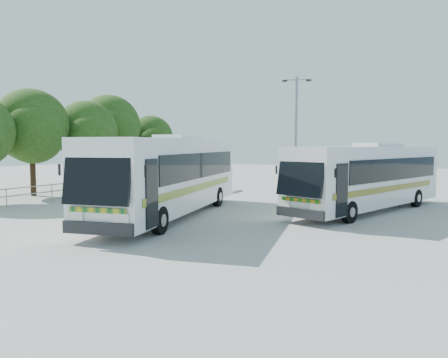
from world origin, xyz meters
The scene contains 10 objects.
ground centered at (0.00, 0.00, 0.00)m, with size 100.00×100.00×0.00m, color #A2A29D.
kerb_divider centered at (-2.30, 2.00, 0.07)m, with size 0.40×16.00×0.15m, color #B2B2AD.
railing centered at (-10.00, 4.00, 0.74)m, with size 0.06×22.00×1.00m.
tree_far_b centered at (-13.02, 1.20, 4.57)m, with size 5.33×5.03×6.96m.
tree_far_c centered at (-12.12, 5.10, 4.26)m, with size 4.97×4.69×6.49m.
tree_far_d centered at (-13.31, 8.80, 4.82)m, with size 5.62×5.30×7.33m.
tree_far_e centered at (-12.63, 13.30, 3.89)m, with size 4.54×4.28×5.92m.
coach_main centered at (-0.43, -1.35, 1.96)m, with size 5.23×13.17×3.58m.
coach_adjacent centered at (7.49, 4.41, 1.78)m, with size 5.82×11.82×3.24m.
lamppost centered at (2.00, 9.55, 4.28)m, with size 1.85×0.74×7.75m.
Camera 1 is at (11.17, -18.21, 3.33)m, focal length 35.00 mm.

